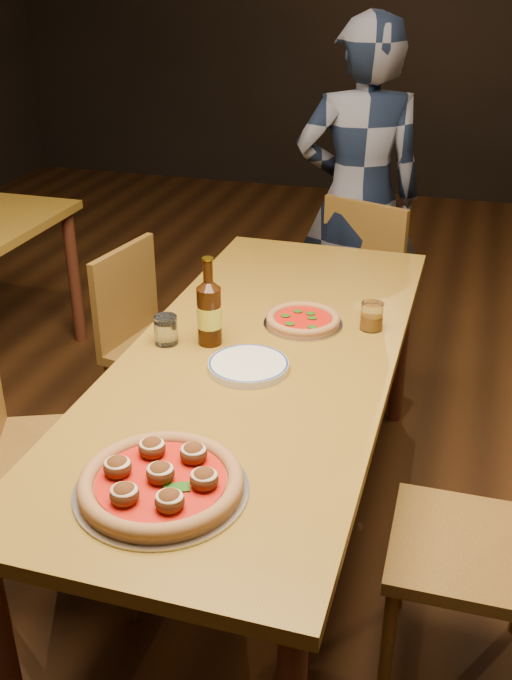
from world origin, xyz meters
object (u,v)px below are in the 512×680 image
(chair_main_sw, at_px, (168,347))
(table_main, at_px, (261,374))
(chair_end, at_px, (339,300))
(pizza_margherita, at_px, (303,320))
(pizza_meatball, at_px, (161,481))
(water_glass, at_px, (166,330))
(plate_stack, at_px, (248,366))
(amber_glass, at_px, (372,316))
(beer_bottle, at_px, (209,314))
(diner, at_px, (359,200))
(chair_main_nw, at_px, (60,457))
(chair_main_e, at_px, (470,546))

(chair_main_sw, bearing_deg, table_main, -124.56)
(chair_end, xyz_separation_m, pizza_margherita, (0.04, -0.91, 0.32))
(pizza_meatball, bearing_deg, water_glass, 111.77)
(chair_end, bearing_deg, pizza_margherita, -66.81)
(plate_stack, bearing_deg, pizza_meatball, -92.07)
(chair_end, height_order, amber_glass, chair_end)
(beer_bottle, distance_m, water_glass, 0.15)
(diner, bearing_deg, water_glass, 58.32)
(chair_main_nw, xyz_separation_m, amber_glass, (0.83, 0.59, 0.31))
(chair_main_sw, distance_m, beer_bottle, 0.75)
(beer_bottle, xyz_separation_m, amber_glass, (0.46, 0.24, -0.05))
(chair_main_sw, bearing_deg, amber_glass, -97.75)
(pizza_margherita, relative_size, amber_glass, 2.86)
(pizza_meatball, bearing_deg, amber_glass, 71.60)
(chair_main_sw, height_order, beer_bottle, beer_bottle)
(pizza_meatball, bearing_deg, chair_end, 88.09)
(beer_bottle, height_order, diner, diner)
(chair_main_e, distance_m, amber_glass, 0.78)
(pizza_meatball, height_order, pizza_margherita, pizza_meatball)
(chair_main_e, bearing_deg, chair_main_nw, -90.75)
(amber_glass, bearing_deg, diner, 101.73)
(chair_main_e, relative_size, diner, 0.54)
(pizza_meatball, height_order, amber_glass, amber_glass)
(chair_main_e, relative_size, water_glass, 9.77)
(chair_main_nw, relative_size, chair_end, 1.08)
(chair_end, height_order, diner, diner)
(table_main, xyz_separation_m, water_glass, (-0.30, -0.02, 0.12))
(chair_main_nw, bearing_deg, chair_main_e, -112.82)
(table_main, relative_size, chair_main_sw, 2.34)
(amber_glass, bearing_deg, pizza_meatball, -108.40)
(table_main, bearing_deg, pizza_meatball, -92.28)
(table_main, xyz_separation_m, pizza_margherita, (0.08, 0.23, 0.09))
(pizza_margherita, distance_m, beer_bottle, 0.33)
(table_main, relative_size, beer_bottle, 7.28)
(chair_main_sw, distance_m, diner, 1.18)
(table_main, distance_m, chair_main_sw, 0.80)
(beer_bottle, bearing_deg, chair_end, 79.65)
(table_main, bearing_deg, chair_main_sw, 135.84)
(water_glass, distance_m, diner, 1.53)
(chair_main_nw, xyz_separation_m, pizza_meatball, (0.51, -0.38, 0.30))
(chair_main_sw, xyz_separation_m, plate_stack, (0.54, -0.63, 0.33))
(chair_main_e, bearing_deg, water_glass, -108.24)
(diner, bearing_deg, table_main, 69.64)
(chair_main_sw, height_order, pizza_meatball, chair_main_sw)
(chair_main_nw, height_order, chair_main_e, chair_main_nw)
(pizza_margherita, bearing_deg, diner, 91.50)
(pizza_meatball, bearing_deg, diner, 88.13)
(chair_main_nw, bearing_deg, plate_stack, -90.50)
(plate_stack, relative_size, beer_bottle, 0.85)
(chair_main_sw, height_order, chair_main_e, chair_main_e)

